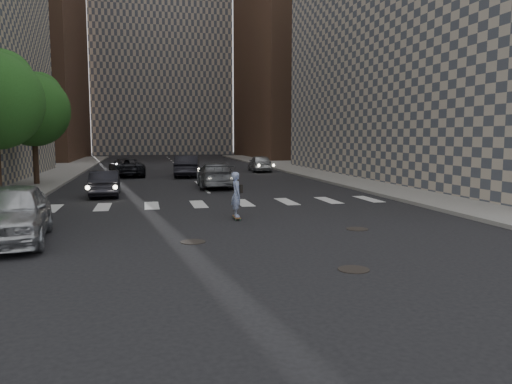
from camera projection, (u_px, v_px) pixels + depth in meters
ground at (273, 248)px, 13.22m from camera, size 160.00×160.00×0.00m
sidewalk_right at (398, 176)px, 35.77m from camera, size 13.00×80.00×0.15m
building_right at (467, 18)px, 33.96m from camera, size 15.00×33.00×22.00m
tower_right at (313, 27)px, 68.90m from camera, size 18.00×24.00×36.00m
tower_center at (159, 14)px, 86.15m from camera, size 22.00×20.00×48.00m
tree_c at (34, 107)px, 29.18m from camera, size 4.20×4.20×6.60m
manhole_a at (354, 269)px, 11.05m from camera, size 0.70×0.70×0.02m
manhole_b at (193, 242)px, 13.94m from camera, size 0.70×0.70×0.02m
manhole_c at (357, 229)px, 15.88m from camera, size 0.70×0.70×0.02m
skateboarder at (237, 194)px, 17.73m from camera, size 0.43×0.86×1.69m
silver_sedan at (10, 213)px, 13.84m from camera, size 2.41×5.01×1.65m
traffic_car_a at (105, 183)px, 24.62m from camera, size 1.45×3.91×1.28m
traffic_car_b at (215, 175)px, 28.81m from camera, size 2.30×5.05×1.43m
traffic_car_c at (126, 167)px, 36.65m from camera, size 2.88×5.15×1.36m
traffic_car_d at (260, 163)px, 41.64m from camera, size 1.99×4.24×1.40m
traffic_car_e at (187, 166)px, 36.48m from camera, size 2.25×4.95×1.57m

